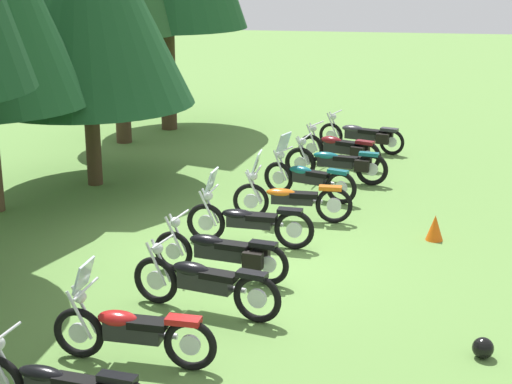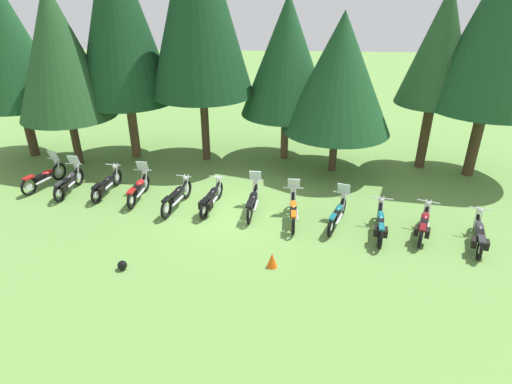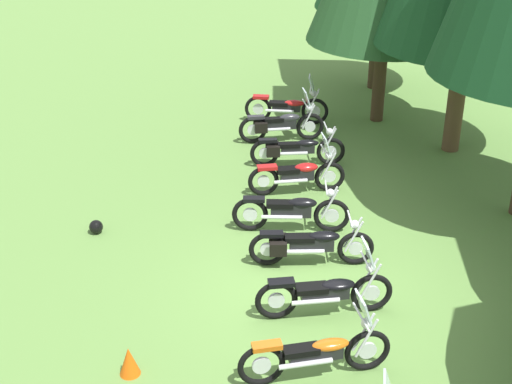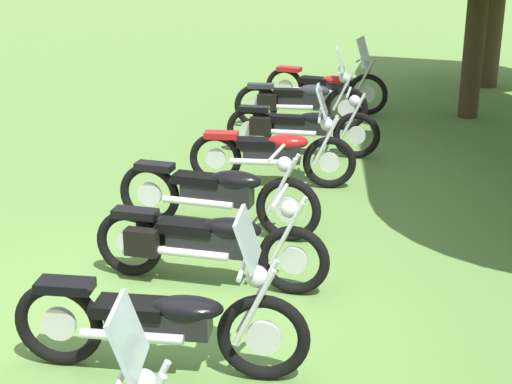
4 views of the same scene
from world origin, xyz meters
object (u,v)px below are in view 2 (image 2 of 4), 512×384
at_px(motorcycle_1, 68,182).
at_px(pine_tree_5, 340,74).
at_px(motorcycle_11, 479,234).
at_px(motorcycle_3, 139,188).
at_px(motorcycle_10, 424,224).
at_px(motorcycle_8, 338,214).
at_px(motorcycle_7, 293,209).
at_px(motorcycle_4, 177,196).
at_px(pine_tree_6, 441,46).
at_px(pine_tree_0, 7,42).
at_px(dropped_helmet, 122,265).
at_px(motorcycle_5, 211,198).
at_px(pine_tree_7, 505,20).
at_px(pine_tree_4, 287,56).
at_px(pine_tree_1, 58,52).
at_px(traffic_cone, 272,260).
at_px(motorcycle_0, 45,176).
at_px(motorcycle_2, 106,184).
at_px(motorcycle_9, 380,223).
at_px(motorcycle_6, 253,200).
at_px(pine_tree_2, 118,16).

height_order(motorcycle_1, pine_tree_5, pine_tree_5).
height_order(motorcycle_11, pine_tree_5, pine_tree_5).
height_order(motorcycle_3, motorcycle_10, motorcycle_3).
bearing_deg(motorcycle_8, motorcycle_7, 104.34).
height_order(motorcycle_4, pine_tree_6, pine_tree_6).
bearing_deg(pine_tree_0, dropped_helmet, -49.58).
relative_size(motorcycle_10, motorcycle_11, 0.93).
xyz_separation_m(motorcycle_5, pine_tree_7, (10.80, 3.82, 5.92)).
relative_size(pine_tree_0, pine_tree_5, 1.21).
relative_size(pine_tree_4, pine_tree_7, 0.75).
distance_m(motorcycle_1, pine_tree_5, 11.81).
distance_m(pine_tree_1, traffic_cone, 12.76).
xyz_separation_m(pine_tree_1, pine_tree_4, (9.54, 1.34, -0.28)).
relative_size(motorcycle_0, motorcycle_7, 0.94).
distance_m(motorcycle_5, traffic_cone, 4.22).
bearing_deg(pine_tree_6, motorcycle_10, -104.63).
bearing_deg(motorcycle_1, traffic_cone, -114.41).
relative_size(pine_tree_5, dropped_helmet, 23.68).
bearing_deg(traffic_cone, pine_tree_4, 87.90).
bearing_deg(motorcycle_3, motorcycle_8, -97.95).
xyz_separation_m(motorcycle_11, pine_tree_0, (-18.46, 6.79, 4.83)).
distance_m(pine_tree_0, dropped_helmet, 12.60).
bearing_deg(pine_tree_7, pine_tree_6, 157.46).
bearing_deg(traffic_cone, motorcycle_11, 13.29).
xyz_separation_m(pine_tree_4, dropped_helmet, (-4.75, -9.17, -4.60)).
relative_size(motorcycle_7, pine_tree_7, 0.24).
xyz_separation_m(motorcycle_11, pine_tree_1, (-15.79, 5.86, 4.58)).
relative_size(pine_tree_1, pine_tree_7, 0.79).
relative_size(motorcycle_4, pine_tree_0, 0.29).
height_order(motorcycle_1, motorcycle_2, motorcycle_1).
bearing_deg(motorcycle_9, motorcycle_11, -88.47).
xyz_separation_m(motorcycle_0, motorcycle_6, (8.71, -1.57, -0.01)).
bearing_deg(motorcycle_5, pine_tree_1, 71.16).
bearing_deg(motorcycle_1, pine_tree_0, 46.15).
bearing_deg(pine_tree_4, pine_tree_2, -178.06).
xyz_separation_m(motorcycle_5, motorcycle_8, (4.57, -0.92, 0.01)).
distance_m(pine_tree_4, dropped_helmet, 11.30).
relative_size(motorcycle_11, pine_tree_1, 0.29).
xyz_separation_m(motorcycle_6, dropped_helmet, (-3.62, -3.74, -0.33)).
xyz_separation_m(motorcycle_1, motorcycle_10, (13.25, -2.36, -0.03)).
relative_size(motorcycle_0, pine_tree_5, 0.33).
height_order(motorcycle_0, motorcycle_1, motorcycle_0).
bearing_deg(motorcycle_6, motorcycle_8, -99.89).
relative_size(traffic_cone, dropped_helmet, 1.69).
bearing_deg(motorcycle_1, pine_tree_4, -59.50).
bearing_deg(motorcycle_9, motorcycle_3, 87.17).
relative_size(motorcycle_6, pine_tree_2, 0.24).
bearing_deg(motorcycle_4, pine_tree_1, 68.63).
height_order(motorcycle_7, pine_tree_6, pine_tree_6).
xyz_separation_m(motorcycle_3, pine_tree_5, (7.80, 3.36, 3.80)).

